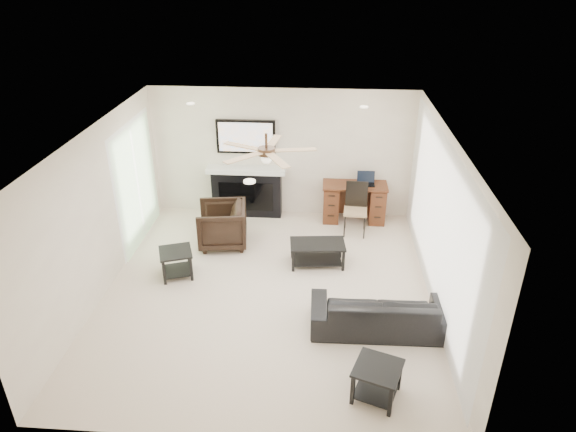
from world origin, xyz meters
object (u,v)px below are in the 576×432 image
Objects in this scene: coffee_table at (317,254)px; desk at (354,202)px; armchair at (222,225)px; sofa at (381,312)px; fireplace_unit at (246,170)px.

coffee_table is 0.74× the size of desk.
armchair is 0.69× the size of desk.
fireplace_unit is (-2.32, 3.35, 0.68)m from sofa.
desk reaches higher than sofa.
fireplace_unit is at bearing 123.73° from coffee_table.
sofa is 1.84m from coffee_table.
fireplace_unit reaches higher than armchair.
sofa is 2.12× the size of coffee_table.
desk is (2.09, -0.08, -0.57)m from fireplace_unit.
armchair is 2.62m from desk.
coffee_table is 1.81m from desk.
armchair is 1.80m from coffee_table.
armchair is 0.94× the size of coffee_table.
sofa is 1.57× the size of desk.
desk is at bearing 107.60° from armchair.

